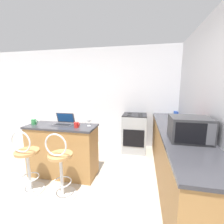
# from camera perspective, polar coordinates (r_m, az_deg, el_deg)

# --- Properties ---
(ground_plane) EXTENTS (20.00, 20.00, 0.00)m
(ground_plane) POSITION_cam_1_polar(r_m,az_deg,el_deg) (2.49, -20.80, -31.23)
(ground_plane) COLOR #ADA393
(wall_back) EXTENTS (12.00, 0.06, 2.60)m
(wall_back) POSITION_cam_1_polar(r_m,az_deg,el_deg) (4.13, -3.63, 5.56)
(wall_back) COLOR silver
(wall_back) RESTS_ON ground_plane
(breakfast_bar) EXTENTS (1.23, 0.51, 0.93)m
(breakfast_bar) POSITION_cam_1_polar(r_m,az_deg,el_deg) (2.94, -18.19, -13.57)
(breakfast_bar) COLOR #9E703D
(breakfast_bar) RESTS_ON ground_plane
(counter_right) EXTENTS (0.62, 2.92, 0.93)m
(counter_right) POSITION_cam_1_polar(r_m,az_deg,el_deg) (2.80, 23.32, -15.11)
(counter_right) COLOR #9E703D
(counter_right) RESTS_ON ground_plane
(bar_stool_near) EXTENTS (0.40, 0.40, 1.00)m
(bar_stool_near) POSITION_cam_1_polar(r_m,az_deg,el_deg) (2.69, -29.57, -16.70)
(bar_stool_near) COLOR silver
(bar_stool_near) RESTS_ON ground_plane
(bar_stool_far) EXTENTS (0.40, 0.40, 1.00)m
(bar_stool_far) POSITION_cam_1_polar(r_m,az_deg,el_deg) (2.39, -19.07, -19.36)
(bar_stool_far) COLOR silver
(bar_stool_far) RESTS_ON ground_plane
(laptop) EXTENTS (0.35, 0.24, 0.20)m
(laptop) POSITION_cam_1_polar(r_m,az_deg,el_deg) (2.84, -17.83, -3.49)
(laptop) COLOR #47474C
(laptop) RESTS_ON breakfast_bar
(microwave) EXTENTS (0.47, 0.39, 0.31)m
(microwave) POSITION_cam_1_polar(r_m,az_deg,el_deg) (2.12, 27.44, -5.77)
(microwave) COLOR #2D2D30
(microwave) RESTS_ON counter_right
(toaster) EXTENTS (0.18, 0.25, 0.20)m
(toaster) POSITION_cam_1_polar(r_m,az_deg,el_deg) (2.58, 25.07, -4.27)
(toaster) COLOR red
(toaster) RESTS_ON counter_right
(stove_range) EXTENTS (0.57, 0.60, 0.93)m
(stove_range) POSITION_cam_1_polar(r_m,az_deg,el_deg) (3.81, 8.50, -7.75)
(stove_range) COLOR #9EA3A8
(stove_range) RESTS_ON ground_plane
(mug_blue) EXTENTS (0.11, 0.09, 0.10)m
(mug_blue) POSITION_cam_1_polar(r_m,az_deg,el_deg) (3.82, 23.08, -0.43)
(mug_blue) COLOR #2D51AD
(mug_blue) RESTS_ON counter_right
(mug_red) EXTENTS (0.10, 0.08, 0.09)m
(mug_red) POSITION_cam_1_polar(r_m,az_deg,el_deg) (2.57, -13.36, -4.79)
(mug_red) COLOR red
(mug_red) RESTS_ON breakfast_bar
(mug_green) EXTENTS (0.10, 0.08, 0.10)m
(mug_green) POSITION_cam_1_polar(r_m,az_deg,el_deg) (3.03, -27.61, -3.37)
(mug_green) COLOR #338447
(mug_green) RESTS_ON breakfast_bar
(wine_glass_tall) EXTENTS (0.07, 0.07, 0.14)m
(wine_glass_tall) POSITION_cam_1_polar(r_m,az_deg,el_deg) (2.62, -8.78, -3.11)
(wine_glass_tall) COLOR silver
(wine_glass_tall) RESTS_ON breakfast_bar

